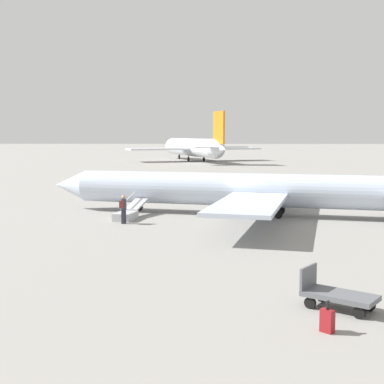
{
  "coord_description": "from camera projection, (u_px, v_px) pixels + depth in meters",
  "views": [
    {
      "loc": [
        2.83,
        35.59,
        5.33
      ],
      "look_at": [
        3.56,
        -0.1,
        1.54
      ],
      "focal_mm": 50.0,
      "sensor_mm": 36.0,
      "label": 1
    }
  ],
  "objects": [
    {
      "name": "ground_plane",
      "position": [
        245.0,
        215.0,
        35.89
      ],
      "size": [
        600.0,
        600.0,
        0.0
      ],
      "primitive_type": "plane",
      "color": "gray"
    },
    {
      "name": "passenger",
      "position": [
        123.0,
        207.0,
        32.26
      ],
      "size": [
        0.4,
        0.56,
        1.74
      ],
      "rotation": [
        0.0,
        0.0,
        -1.81
      ],
      "color": "#23232D",
      "rests_on": "ground"
    },
    {
      "name": "boarding_stairs",
      "position": [
        128.0,
        214.0,
        34.09
      ],
      "size": [
        1.91,
        4.14,
        1.52
      ],
      "rotation": [
        0.0,
        0.0,
        -1.81
      ],
      "color": "#B2B2B7",
      "rests_on": "ground"
    },
    {
      "name": "suitcase",
      "position": [
        327.0,
        320.0,
        14.49
      ],
      "size": [
        0.41,
        0.41,
        0.88
      ],
      "rotation": [
        0.0,
        0.0,
        2.35
      ],
      "color": "maroon",
      "rests_on": "ground"
    },
    {
      "name": "airplane_far_right",
      "position": [
        193.0,
        147.0,
        110.83
      ],
      "size": [
        28.06,
        36.48,
        9.65
      ],
      "rotation": [
        0.0,
        0.0,
        5.05
      ],
      "color": "silver",
      "rests_on": "ground"
    },
    {
      "name": "airplane_main",
      "position": [
        258.0,
        190.0,
        35.5
      ],
      "size": [
        28.23,
        21.93,
        5.79
      ],
      "rotation": [
        0.0,
        0.0,
        -0.23
      ],
      "color": "silver",
      "rests_on": "ground"
    },
    {
      "name": "luggage_cart",
      "position": [
        336.0,
        294.0,
        16.43
      ],
      "size": [
        2.43,
        2.18,
        1.22
      ],
      "rotation": [
        0.0,
        0.0,
        -0.63
      ],
      "color": "#595B60",
      "rests_on": "ground"
    }
  ]
}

